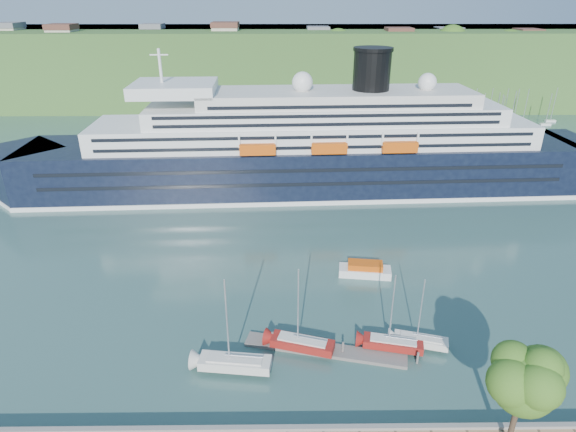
# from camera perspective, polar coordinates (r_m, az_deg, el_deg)

# --- Properties ---
(far_hillside) EXTENTS (400.00, 50.00, 24.00)m
(far_hillside) POSITION_cam_1_polar(r_m,az_deg,el_deg) (176.20, -0.04, 17.47)
(far_hillside) COLOR #304F1F
(far_hillside) RESTS_ON ground
(quay_coping) EXTENTS (220.00, 0.50, 0.30)m
(quay_coping) POSITION_cam_1_polar(r_m,az_deg,el_deg) (44.77, 2.05, -23.80)
(quay_coping) COLOR slate
(quay_coping) RESTS_ON promenade
(cruise_ship) EXTENTS (117.99, 22.41, 26.35)m
(cruise_ship) POSITION_cam_1_polar(r_m,az_deg,el_deg) (90.22, 1.66, 11.04)
(cruise_ship) COLOR black
(cruise_ship) RESTS_ON ground
(promenade_tree) EXTENTS (6.55, 6.55, 10.84)m
(promenade_tree) POSITION_cam_1_polar(r_m,az_deg,el_deg) (43.61, 25.82, -18.72)
(promenade_tree) COLOR #335D18
(promenade_tree) RESTS_ON promenade
(floating_pontoon) EXTENTS (17.27, 5.89, 0.38)m
(floating_pontoon) POSITION_cam_1_polar(r_m,az_deg,el_deg) (53.41, 4.37, -15.54)
(floating_pontoon) COLOR gray
(floating_pontoon) RESTS_ON ground
(sailboat_white_near) EXTENTS (8.21, 3.14, 10.35)m
(sailboat_white_near) POSITION_cam_1_polar(r_m,az_deg,el_deg) (48.11, -6.53, -13.26)
(sailboat_white_near) COLOR silver
(sailboat_white_near) RESTS_ON ground
(sailboat_red) EXTENTS (7.71, 4.11, 9.60)m
(sailboat_red) POSITION_cam_1_polar(r_m,az_deg,el_deg) (50.46, 1.77, -11.55)
(sailboat_red) COLOR maroon
(sailboat_red) RESTS_ON ground
(sailboat_white_far) EXTENTS (6.49, 3.34, 8.07)m
(sailboat_white_far) POSITION_cam_1_polar(r_m,az_deg,el_deg) (53.39, 15.86, -11.36)
(sailboat_white_far) COLOR silver
(sailboat_white_far) RESTS_ON ground
(tender_launch) EXTENTS (7.27, 3.28, 1.94)m
(tender_launch) POSITION_cam_1_polar(r_m,az_deg,el_deg) (66.10, 9.11, -6.21)
(tender_launch) COLOR #CD4D0C
(tender_launch) RESTS_ON ground
(sailboat_extra) EXTENTS (7.18, 3.37, 8.94)m
(sailboat_extra) POSITION_cam_1_polar(r_m,az_deg,el_deg) (51.92, 12.69, -11.51)
(sailboat_extra) COLOR maroon
(sailboat_extra) RESTS_ON ground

